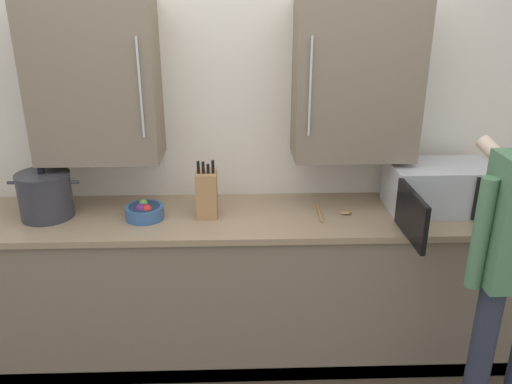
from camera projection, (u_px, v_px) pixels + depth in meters
name	position (u px, v px, depth m)	size (l,w,h in m)	color
back_wall_tiled	(228.00, 105.00, 2.91)	(4.12, 0.44, 2.80)	beige
counter_unit	(230.00, 285.00, 2.99)	(3.25, 0.62, 0.90)	#756651
microwave_oven	(434.00, 188.00, 2.84)	(0.57, 0.75, 0.26)	#B7BABF
wooden_spoon	(333.00, 213.00, 2.82)	(0.19, 0.23, 0.02)	#A37547
stock_pot	(45.00, 195.00, 2.75)	(0.38, 0.28, 0.28)	#2D2D33
knife_block	(207.00, 193.00, 2.77)	(0.11, 0.15, 0.32)	#A37547
fruit_bowl	(145.00, 211.00, 2.76)	(0.21, 0.21, 0.10)	#335684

